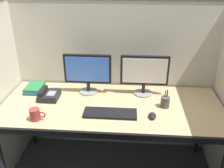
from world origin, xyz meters
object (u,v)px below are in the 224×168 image
(monitor_left, at_px, (88,71))
(keyboard_main, at_px, (110,113))
(desk, at_px, (111,111))
(book_stack, at_px, (35,88))
(pen_cup, at_px, (165,102))
(desk_phone, at_px, (49,95))
(computer_mouse, at_px, (152,116))
(coffee_mug, at_px, (35,114))
(monitor_right, at_px, (144,73))

(monitor_left, xyz_separation_m, keyboard_main, (0.24, -0.37, -0.20))
(desk, relative_size, book_stack, 8.59)
(desk, relative_size, pen_cup, 11.52)
(keyboard_main, relative_size, desk_phone, 2.26)
(book_stack, bearing_deg, monitor_left, 0.58)
(monitor_left, bearing_deg, book_stack, -179.42)
(keyboard_main, xyz_separation_m, computer_mouse, (0.33, -0.02, 0.01))
(desk, bearing_deg, monitor_left, 134.91)
(keyboard_main, xyz_separation_m, pen_cup, (0.45, 0.15, 0.04))
(monitor_left, xyz_separation_m, desk_phone, (-0.34, -0.15, -0.18))
(computer_mouse, xyz_separation_m, desk_phone, (-0.91, 0.24, 0.02))
(monitor_left, height_order, pen_cup, monitor_left)
(monitor_left, bearing_deg, coffee_mug, -124.89)
(monitor_right, relative_size, keyboard_main, 1.00)
(book_stack, bearing_deg, desk, -17.00)
(desk, height_order, monitor_right, monitor_right)
(computer_mouse, relative_size, pen_cup, 0.58)
(monitor_right, bearing_deg, desk_phone, -169.97)
(desk, xyz_separation_m, computer_mouse, (0.34, -0.15, 0.07))
(computer_mouse, relative_size, book_stack, 0.43)
(desk, height_order, desk_phone, desk_phone)
(coffee_mug, bearing_deg, book_stack, 110.92)
(desk, bearing_deg, pen_cup, 2.90)
(book_stack, bearing_deg, desk_phone, -37.75)
(coffee_mug, bearing_deg, desk_phone, 90.25)
(keyboard_main, distance_m, computer_mouse, 0.33)
(monitor_right, bearing_deg, desk, -139.04)
(book_stack, xyz_separation_m, pen_cup, (1.21, -0.21, 0.02))
(computer_mouse, bearing_deg, monitor_right, 98.52)
(pen_cup, bearing_deg, keyboard_main, -161.18)
(monitor_left, relative_size, book_stack, 1.94)
(desk, xyz_separation_m, book_stack, (-0.75, 0.23, 0.08))
(pen_cup, bearing_deg, computer_mouse, -124.29)
(desk, height_order, pen_cup, pen_cup)
(monitor_left, xyz_separation_m, pen_cup, (0.69, -0.21, -0.17))
(keyboard_main, height_order, pen_cup, pen_cup)
(keyboard_main, bearing_deg, monitor_left, 122.92)
(book_stack, height_order, desk_phone, desk_phone)
(keyboard_main, bearing_deg, computer_mouse, -2.96)
(monitor_left, relative_size, computer_mouse, 4.48)
(coffee_mug, bearing_deg, monitor_right, 29.87)
(monitor_right, xyz_separation_m, pen_cup, (0.17, -0.22, -0.17))
(coffee_mug, height_order, desk_phone, coffee_mug)
(desk, distance_m, desk_phone, 0.59)
(desk, bearing_deg, coffee_mug, -156.66)
(monitor_left, xyz_separation_m, computer_mouse, (0.57, -0.38, -0.20))
(book_stack, xyz_separation_m, desk_phone, (0.18, -0.14, 0.01))
(monitor_right, bearing_deg, book_stack, -179.43)
(keyboard_main, height_order, computer_mouse, computer_mouse)
(monitor_left, distance_m, coffee_mug, 0.61)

